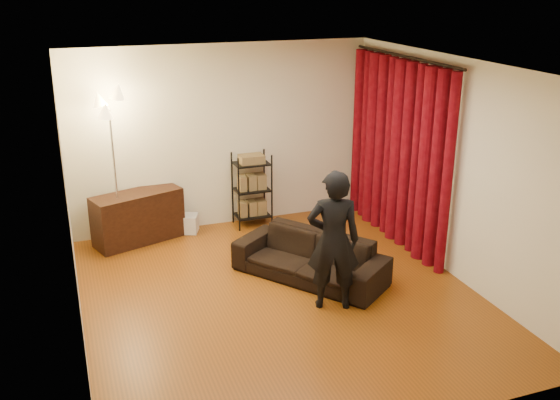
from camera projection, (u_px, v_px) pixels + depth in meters
name	position (u px, v px, depth m)	size (l,w,h in m)	color
floor	(281.00, 296.00, 7.40)	(5.00, 5.00, 0.00)	brown
ceiling	(281.00, 66.00, 6.48)	(5.00, 5.00, 0.00)	white
wall_back	(223.00, 137.00, 9.15)	(5.00, 5.00, 0.00)	beige
wall_front	(393.00, 288.00, 4.73)	(5.00, 5.00, 0.00)	beige
wall_left	(69.00, 213.00, 6.22)	(5.00, 5.00, 0.00)	beige
wall_right	(453.00, 169.00, 7.66)	(5.00, 5.00, 0.00)	beige
curtain_rod	(405.00, 56.00, 8.20)	(0.04, 0.04, 2.65)	black
curtain	(397.00, 152.00, 8.64)	(0.22, 2.65, 2.55)	maroon
sofa	(310.00, 257.00, 7.76)	(1.91, 0.75, 0.56)	black
person	(333.00, 241.00, 6.91)	(0.60, 0.39, 1.63)	black
media_cabinet	(138.00, 217.00, 8.81)	(1.25, 0.47, 0.73)	black
storage_boxes	(187.00, 223.00, 9.19)	(0.33, 0.27, 0.28)	silver
wire_shelf	(252.00, 190.00, 9.34)	(0.51, 0.36, 1.12)	black
floor_lamp	(115.00, 173.00, 8.37)	(0.39, 0.39, 2.18)	silver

